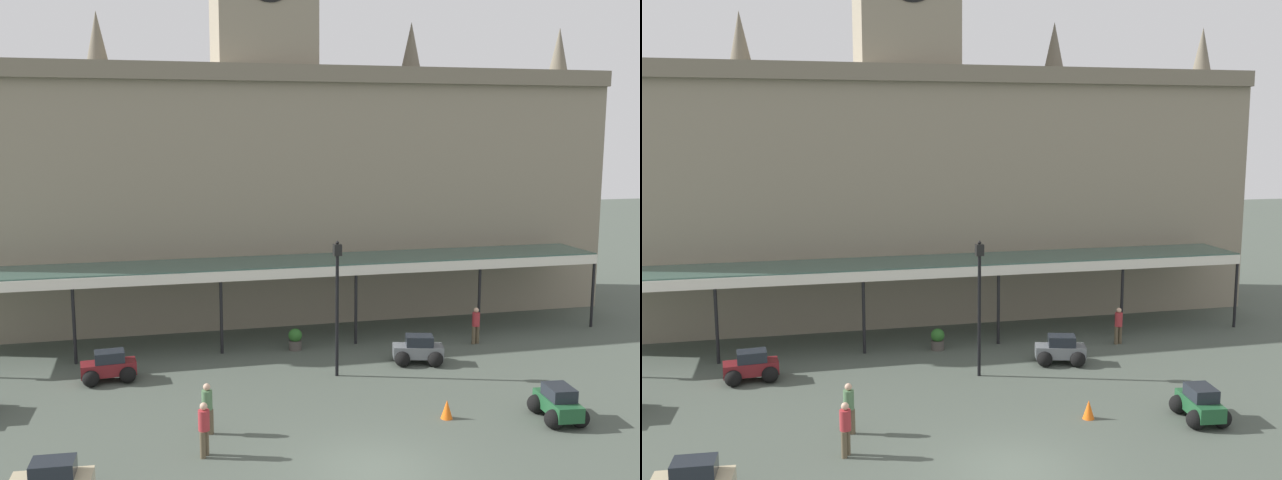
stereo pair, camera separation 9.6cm
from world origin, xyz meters
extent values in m
plane|color=#464F45|center=(0.00, 0.00, 0.00)|extent=(140.00, 140.00, 0.00)
cube|color=gray|center=(0.00, 18.81, 6.31)|extent=(35.56, 6.33, 12.62)
cube|color=#756C5B|center=(0.00, 15.49, 12.22)|extent=(35.56, 0.30, 0.80)
cube|color=gray|center=(0.00, 18.81, 15.93)|extent=(4.80, 4.80, 6.62)
cone|color=#675F50|center=(-8.00, 18.81, 13.92)|extent=(1.10, 1.10, 2.60)
cone|color=#675F50|center=(8.00, 18.81, 13.92)|extent=(1.10, 1.10, 2.60)
cone|color=#675F50|center=(16.78, 18.81, 13.92)|extent=(1.10, 1.10, 2.60)
cube|color=#38564C|center=(0.00, 13.44, 3.61)|extent=(30.14, 3.20, 0.16)
cube|color=silver|center=(0.00, 11.84, 3.41)|extent=(30.14, 0.12, 0.44)
cylinder|color=black|center=(-9.04, 11.99, 1.77)|extent=(0.14, 0.14, 3.53)
cylinder|color=black|center=(-3.01, 11.99, 1.77)|extent=(0.14, 0.14, 3.53)
cylinder|color=black|center=(3.01, 11.99, 1.77)|extent=(0.14, 0.14, 3.53)
cylinder|color=black|center=(9.04, 11.99, 1.77)|extent=(0.14, 0.14, 3.53)
cylinder|color=black|center=(15.07, 11.99, 1.77)|extent=(0.14, 0.14, 3.53)
cube|color=slate|center=(4.72, 8.70, 0.52)|extent=(2.21, 1.39, 0.50)
cube|color=#1E232B|center=(4.77, 8.69, 0.98)|extent=(1.27, 1.06, 0.42)
sphere|color=black|center=(3.96, 8.46, 0.32)|extent=(0.64, 0.64, 0.64)
sphere|color=black|center=(4.19, 9.31, 0.32)|extent=(0.64, 0.64, 0.64)
sphere|color=black|center=(5.26, 8.10, 0.32)|extent=(0.64, 0.64, 0.64)
sphere|color=black|center=(5.49, 8.95, 0.32)|extent=(0.64, 0.64, 0.64)
cube|color=#1E232B|center=(-8.59, 0.19, 0.98)|extent=(1.15, 0.86, 0.42)
cube|color=#1E512D|center=(7.07, 2.03, 0.52)|extent=(1.10, 2.13, 0.50)
cube|color=#1E232B|center=(7.07, 1.98, 0.98)|extent=(0.91, 1.18, 0.42)
sphere|color=black|center=(6.71, 2.74, 0.32)|extent=(0.64, 0.64, 0.64)
sphere|color=black|center=(7.59, 2.65, 0.32)|extent=(0.64, 0.64, 0.64)
sphere|color=black|center=(6.56, 1.40, 0.32)|extent=(0.64, 0.64, 0.64)
sphere|color=black|center=(7.44, 1.31, 0.32)|extent=(0.64, 0.64, 0.64)
cube|color=maroon|center=(-7.62, 9.50, 0.52)|extent=(2.12, 1.07, 0.50)
cube|color=#1E232B|center=(-7.57, 9.50, 0.98)|extent=(1.17, 0.90, 0.42)
sphere|color=black|center=(-8.25, 9.00, 0.32)|extent=(0.64, 0.64, 0.64)
sphere|color=black|center=(-8.34, 9.87, 0.32)|extent=(0.64, 0.64, 0.64)
sphere|color=black|center=(-6.91, 9.12, 0.32)|extent=(0.64, 0.64, 0.64)
sphere|color=black|center=(-6.99, 10.00, 0.32)|extent=(0.64, 0.64, 0.64)
cylinder|color=brown|center=(-4.25, 3.63, 0.41)|extent=(0.17, 0.17, 0.82)
cylinder|color=brown|center=(-4.47, 3.69, 0.41)|extent=(0.17, 0.17, 0.82)
cylinder|color=#4C724C|center=(-4.36, 3.66, 1.13)|extent=(0.34, 0.34, 0.62)
sphere|color=tan|center=(-4.36, 3.66, 1.55)|extent=(0.23, 0.23, 0.23)
cylinder|color=brown|center=(-4.65, 1.95, 0.41)|extent=(0.17, 0.17, 0.82)
cylinder|color=brown|center=(-4.53, 2.14, 0.41)|extent=(0.17, 0.17, 0.82)
cylinder|color=#A52D33|center=(-4.59, 2.05, 1.13)|extent=(0.34, 0.34, 0.62)
sphere|color=tan|center=(-4.59, 2.05, 1.55)|extent=(0.23, 0.23, 0.23)
cylinder|color=brown|center=(8.39, 10.74, 0.41)|extent=(0.17, 0.17, 0.82)
cylinder|color=brown|center=(8.18, 10.68, 0.41)|extent=(0.17, 0.17, 0.82)
cylinder|color=#A52D33|center=(8.28, 10.71, 1.13)|extent=(0.34, 0.34, 0.62)
sphere|color=tan|center=(8.28, 10.71, 1.55)|extent=(0.23, 0.23, 0.23)
cylinder|color=black|center=(1.07, 8.02, 2.40)|extent=(0.13, 0.13, 4.80)
cube|color=black|center=(1.07, 8.02, 5.02)|extent=(0.30, 0.30, 0.44)
sphere|color=black|center=(1.07, 8.02, 5.30)|extent=(0.14, 0.14, 0.14)
cone|color=orange|center=(3.54, 3.01, 0.32)|extent=(0.40, 0.40, 0.65)
cylinder|color=#47423D|center=(0.17, 11.73, 0.21)|extent=(0.56, 0.56, 0.42)
sphere|color=#295F23|center=(0.17, 11.73, 0.66)|extent=(0.60, 0.60, 0.60)
camera|label=1|loc=(-6.08, -18.44, 9.57)|focal=40.71mm
camera|label=2|loc=(-5.98, -18.47, 9.57)|focal=40.71mm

